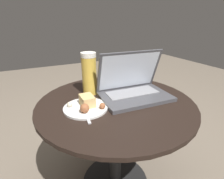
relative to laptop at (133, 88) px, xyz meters
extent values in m
cylinder|color=black|center=(-0.10, -0.01, -0.32)|extent=(0.07, 0.07, 0.51)
cylinder|color=black|center=(-0.10, -0.01, -0.06)|extent=(0.76, 0.76, 0.02)
cube|color=#47474C|center=(0.00, -0.03, -0.04)|extent=(0.35, 0.24, 0.02)
cube|color=gray|center=(0.00, 0.01, -0.03)|extent=(0.27, 0.12, 0.00)
cube|color=#47474C|center=(0.00, 0.05, 0.08)|extent=(0.34, 0.10, 0.21)
cube|color=silver|center=(0.00, 0.05, 0.07)|extent=(0.31, 0.08, 0.19)
cylinder|color=gold|center=(-0.18, 0.13, 0.05)|extent=(0.08, 0.08, 0.19)
cylinder|color=white|center=(-0.18, 0.13, 0.16)|extent=(0.08, 0.08, 0.02)
cylinder|color=white|center=(-0.26, -0.02, -0.04)|extent=(0.20, 0.20, 0.01)
cube|color=#DBB775|center=(-0.25, -0.01, -0.02)|extent=(0.06, 0.08, 0.05)
sphere|color=#9E5B38|center=(-0.20, -0.07, -0.03)|extent=(0.03, 0.03, 0.03)
sphere|color=#9E5B38|center=(-0.28, -0.07, -0.02)|extent=(0.04, 0.04, 0.04)
sphere|color=beige|center=(-0.32, 0.01, -0.03)|extent=(0.02, 0.02, 0.02)
cube|color=silver|center=(-0.28, -0.08, -0.05)|extent=(0.03, 0.13, 0.00)
cube|color=silver|center=(-0.26, 0.01, -0.05)|extent=(0.03, 0.06, 0.00)
camera|label=1|loc=(-0.46, -0.69, 0.33)|focal=28.00mm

